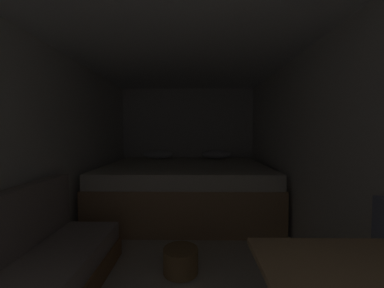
# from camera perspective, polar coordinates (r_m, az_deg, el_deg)

# --- Properties ---
(ground_plane) EXTENTS (6.80, 6.80, 0.00)m
(ground_plane) POSITION_cam_1_polar(r_m,az_deg,el_deg) (2.47, -2.90, -26.63)
(ground_plane) COLOR beige
(wall_back) EXTENTS (2.58, 0.05, 2.04)m
(wall_back) POSITION_cam_1_polar(r_m,az_deg,el_deg) (4.57, -1.02, 0.44)
(wall_back) COLOR silver
(wall_back) RESTS_ON ground
(wall_left) EXTENTS (0.05, 4.80, 2.04)m
(wall_left) POSITION_cam_1_polar(r_m,az_deg,el_deg) (2.57, -32.44, -1.95)
(wall_left) COLOR silver
(wall_left) RESTS_ON ground
(wall_right) EXTENTS (0.05, 4.80, 2.04)m
(wall_right) POSITION_cam_1_polar(r_m,az_deg,el_deg) (2.43, 28.40, -2.10)
(wall_right) COLOR silver
(wall_right) RESTS_ON ground
(ceiling_slab) EXTENTS (2.58, 4.80, 0.05)m
(ceiling_slab) POSITION_cam_1_polar(r_m,az_deg,el_deg) (2.31, -3.04, 24.45)
(ceiling_slab) COLOR white
(ceiling_slab) RESTS_ON wall_left
(bed) EXTENTS (2.36, 1.88, 0.89)m
(bed) POSITION_cam_1_polar(r_m,az_deg,el_deg) (3.67, -1.49, -10.42)
(bed) COLOR tan
(bed) RESTS_ON ground
(wicker_basket) EXTENTS (0.30, 0.30, 0.21)m
(wicker_basket) POSITION_cam_1_polar(r_m,az_deg,el_deg) (2.29, -2.75, -26.17)
(wicker_basket) COLOR olive
(wicker_basket) RESTS_ON ground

